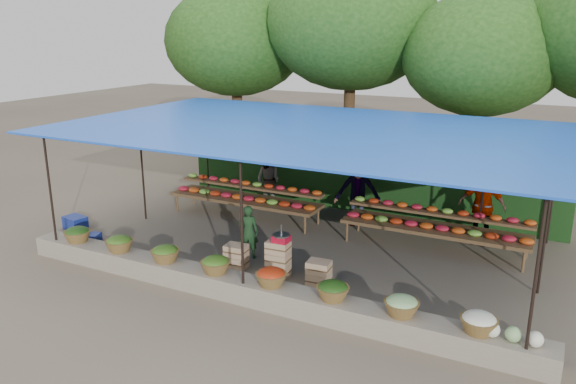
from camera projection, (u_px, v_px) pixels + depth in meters
The scene contains 16 objects.
ground at pixel (310, 250), 12.82m from camera, with size 60.00×60.00×0.00m, color brown.
stone_curb at pixel (248, 290), 10.41m from camera, with size 10.60×0.55×0.40m, color gray.
stall_canopy at pixel (312, 134), 12.11m from camera, with size 10.80×6.60×2.82m.
produce_baskets at pixel (243, 271), 10.35m from camera, with size 8.98×0.58×0.34m.
netting_backdrop at pixel (359, 167), 15.16m from camera, with size 10.60×0.06×2.50m, color #1F481A.
tree_row at pixel (414, 34), 16.48m from camera, with size 16.51×5.50×7.12m.
fruit_table_left at pixel (246, 195), 14.89m from camera, with size 4.21×0.95×0.93m.
fruit_table_right at pixel (435, 224), 12.71m from camera, with size 4.21×0.95×0.93m.
crate_counter at pixel (277, 262), 11.37m from camera, with size 2.37×0.37×0.77m.
weighing_scale at pixel (281, 238), 11.17m from camera, with size 0.34×0.34×0.36m.
vendor_seated at pixel (248, 232), 12.23m from camera, with size 0.44×0.29×1.20m, color #19381B.
customer_left at pixel (268, 180), 15.75m from camera, with size 0.74×0.58×1.52m, color slate.
customer_mid at pixel (358, 191), 14.18m from camera, with size 1.19×0.68×1.84m, color slate.
customer_right at pixel (482, 206), 12.99m from camera, with size 1.07×0.44×1.82m, color slate.
blue_crate_front at pixel (90, 239), 13.09m from camera, with size 0.45×0.33×0.27m, color navy.
blue_crate_back at pixel (75, 223), 14.09m from camera, with size 0.55×0.40×0.33m, color navy.
Camera 1 is at (4.97, -10.86, 4.87)m, focal length 35.00 mm.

